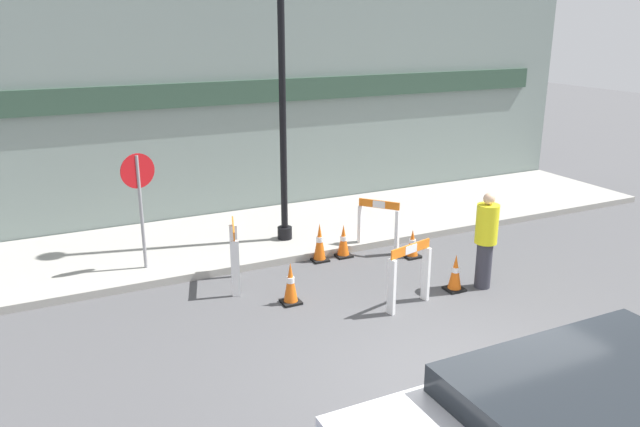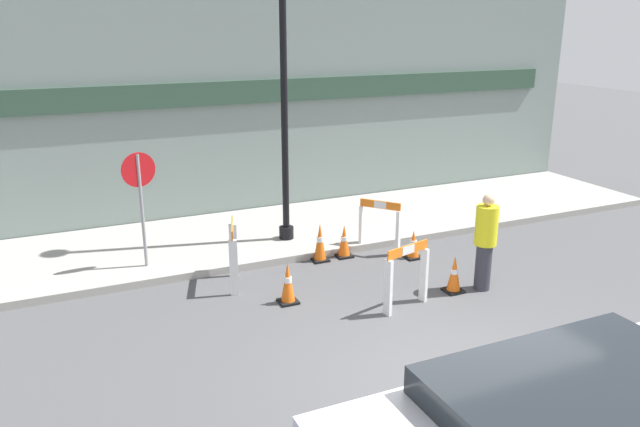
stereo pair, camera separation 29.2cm
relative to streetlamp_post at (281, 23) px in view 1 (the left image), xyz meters
name	(u,v)px [view 1 (the left image)]	position (x,y,z in m)	size (l,w,h in m)	color
ground_plane	(452,382)	(-0.06, -5.47, -4.24)	(60.00, 60.00, 0.00)	#4C4C4F
sidewalk_slab	(271,233)	(-0.06, 0.63, -4.17)	(18.00, 3.20, 0.14)	#9E9B93
storefront_facade	(239,94)	(-0.06, 2.31, -1.49)	(18.00, 0.22, 5.50)	gray
streetlamp_post	(281,23)	(0.00, 0.00, 0.00)	(0.44, 0.44, 6.52)	black
stop_sign	(139,192)	(-2.79, -0.32, -2.73)	(0.59, 0.15, 2.04)	gray
barricade_0	(378,224)	(1.48, -1.12, -3.69)	(0.62, 0.71, 1.03)	white
barricade_1	(234,253)	(-1.53, -1.48, -3.65)	(0.37, 0.86, 1.10)	white
barricade_2	(410,273)	(0.65, -3.42, -3.68)	(0.86, 0.35, 1.04)	white
traffic_cone_0	(291,284)	(-0.96, -2.50, -3.91)	(0.30, 0.30, 0.69)	black
traffic_cone_1	(343,241)	(0.75, -1.07, -3.94)	(0.30, 0.30, 0.63)	black
traffic_cone_2	(412,244)	(1.91, -1.67, -3.98)	(0.30, 0.30, 0.55)	black
traffic_cone_3	(320,243)	(0.25, -1.07, -3.89)	(0.30, 0.30, 0.73)	black
traffic_cone_4	(455,273)	(1.69, -3.24, -3.94)	(0.30, 0.30, 0.63)	black
person_worker	(486,238)	(2.19, -3.34, -3.37)	(0.51, 0.51, 1.64)	#33333D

